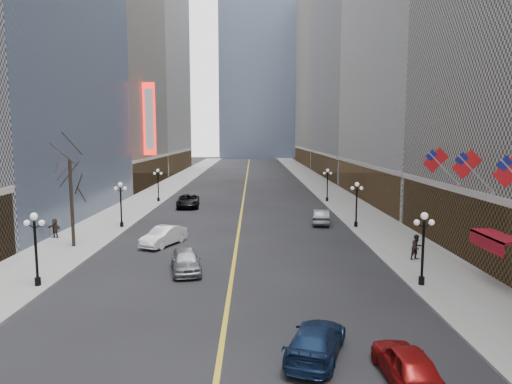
{
  "coord_description": "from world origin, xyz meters",
  "views": [
    {
      "loc": [
        1.4,
        2.87,
        9.3
      ],
      "look_at": [
        1.53,
        22.07,
        6.91
      ],
      "focal_mm": 32.0,
      "sensor_mm": 36.0,
      "label": 1
    }
  ],
  "objects_px": {
    "car_nb_near": "(186,260)",
    "car_nb_mid": "(164,236)",
    "streetlamp_east_3": "(327,182)",
    "streetlamp_west_1": "(35,242)",
    "car_sb_mid": "(407,363)",
    "car_nb_far": "(188,201)",
    "streetlamp_west_3": "(158,182)",
    "car_sb_far": "(321,217)",
    "streetlamp_east_2": "(357,200)",
    "streetlamp_west_2": "(121,200)",
    "car_sb_near": "(316,341)",
    "streetlamp_east_1": "(423,241)"
  },
  "relations": [
    {
      "from": "car_nb_near",
      "to": "streetlamp_east_1",
      "type": "bearing_deg",
      "value": -24.44
    },
    {
      "from": "car_nb_near",
      "to": "car_nb_mid",
      "type": "xyz_separation_m",
      "value": [
        -2.99,
        7.59,
        0.0
      ]
    },
    {
      "from": "streetlamp_east_2",
      "to": "streetlamp_east_3",
      "type": "height_order",
      "value": "same"
    },
    {
      "from": "car_nb_near",
      "to": "car_sb_mid",
      "type": "xyz_separation_m",
      "value": [
        10.41,
        -14.08,
        -0.08
      ]
    },
    {
      "from": "streetlamp_east_1",
      "to": "streetlamp_east_2",
      "type": "height_order",
      "value": "same"
    },
    {
      "from": "streetlamp_west_3",
      "to": "car_nb_near",
      "type": "xyz_separation_m",
      "value": [
        8.61,
        -32.79,
        -2.1
      ]
    },
    {
      "from": "streetlamp_west_3",
      "to": "car_sb_far",
      "type": "bearing_deg",
      "value": -37.98
    },
    {
      "from": "streetlamp_east_3",
      "to": "streetlamp_east_1",
      "type": "bearing_deg",
      "value": -90.0
    },
    {
      "from": "streetlamp_west_1",
      "to": "streetlamp_west_2",
      "type": "xyz_separation_m",
      "value": [
        0.0,
        18.0,
        0.0
      ]
    },
    {
      "from": "streetlamp_west_3",
      "to": "car_nb_far",
      "type": "height_order",
      "value": "streetlamp_west_3"
    },
    {
      "from": "car_sb_far",
      "to": "car_sb_mid",
      "type": "bearing_deg",
      "value": 96.38
    },
    {
      "from": "streetlamp_east_3",
      "to": "streetlamp_west_1",
      "type": "relative_size",
      "value": 1.0
    },
    {
      "from": "car_nb_mid",
      "to": "car_sb_near",
      "type": "relative_size",
      "value": 0.99
    },
    {
      "from": "streetlamp_west_2",
      "to": "car_nb_mid",
      "type": "bearing_deg",
      "value": -52.03
    },
    {
      "from": "streetlamp_east_2",
      "to": "car_sb_mid",
      "type": "relative_size",
      "value": 1.06
    },
    {
      "from": "streetlamp_west_3",
      "to": "car_sb_near",
      "type": "relative_size",
      "value": 0.92
    },
    {
      "from": "streetlamp_west_2",
      "to": "car_nb_far",
      "type": "bearing_deg",
      "value": 70.39
    },
    {
      "from": "car_nb_far",
      "to": "car_sb_far",
      "type": "bearing_deg",
      "value": -41.31
    },
    {
      "from": "streetlamp_east_2",
      "to": "streetlamp_east_3",
      "type": "xyz_separation_m",
      "value": [
        0.0,
        18.0,
        0.0
      ]
    },
    {
      "from": "car_sb_near",
      "to": "streetlamp_west_2",
      "type": "bearing_deg",
      "value": -40.34
    },
    {
      "from": "car_sb_near",
      "to": "car_sb_far",
      "type": "xyz_separation_m",
      "value": [
        4.55,
        28.95,
        0.07
      ]
    },
    {
      "from": "streetlamp_west_3",
      "to": "car_sb_far",
      "type": "distance_m",
      "value": 25.98
    },
    {
      "from": "streetlamp_west_1",
      "to": "car_sb_mid",
      "type": "relative_size",
      "value": 1.06
    },
    {
      "from": "streetlamp_east_3",
      "to": "car_nb_far",
      "type": "bearing_deg",
      "value": -166.37
    },
    {
      "from": "car_nb_mid",
      "to": "streetlamp_west_2",
      "type": "bearing_deg",
      "value": 151.93
    },
    {
      "from": "streetlamp_east_1",
      "to": "car_sb_far",
      "type": "xyz_separation_m",
      "value": [
        -3.19,
        20.06,
        -2.12
      ]
    },
    {
      "from": "streetlamp_west_1",
      "to": "car_nb_far",
      "type": "bearing_deg",
      "value": 81.34
    },
    {
      "from": "streetlamp_west_2",
      "to": "car_sb_near",
      "type": "distance_m",
      "value": 31.29
    },
    {
      "from": "streetlamp_east_2",
      "to": "car_sb_far",
      "type": "distance_m",
      "value": 4.35
    },
    {
      "from": "streetlamp_east_3",
      "to": "streetlamp_west_2",
      "type": "height_order",
      "value": "same"
    },
    {
      "from": "streetlamp_east_1",
      "to": "car_sb_far",
      "type": "bearing_deg",
      "value": 99.02
    },
    {
      "from": "car_nb_near",
      "to": "car_nb_far",
      "type": "distance_m",
      "value": 28.48
    },
    {
      "from": "car_nb_far",
      "to": "car_nb_near",
      "type": "bearing_deg",
      "value": -87.56
    },
    {
      "from": "streetlamp_east_3",
      "to": "car_nb_near",
      "type": "height_order",
      "value": "streetlamp_east_3"
    },
    {
      "from": "car_nb_near",
      "to": "car_sb_near",
      "type": "bearing_deg",
      "value": -71.39
    },
    {
      "from": "streetlamp_east_3",
      "to": "car_sb_near",
      "type": "relative_size",
      "value": 0.92
    },
    {
      "from": "streetlamp_east_2",
      "to": "car_nb_mid",
      "type": "xyz_separation_m",
      "value": [
        -17.98,
        -7.2,
        -2.1
      ]
    },
    {
      "from": "car_nb_far",
      "to": "car_sb_near",
      "type": "height_order",
      "value": "car_nb_far"
    },
    {
      "from": "streetlamp_east_3",
      "to": "streetlamp_west_2",
      "type": "relative_size",
      "value": 1.0
    },
    {
      "from": "streetlamp_west_2",
      "to": "car_nb_far",
      "type": "height_order",
      "value": "streetlamp_west_2"
    },
    {
      "from": "streetlamp_west_3",
      "to": "streetlamp_east_3",
      "type": "bearing_deg",
      "value": 0.0
    },
    {
      "from": "streetlamp_west_1",
      "to": "car_nb_far",
      "type": "height_order",
      "value": "streetlamp_west_1"
    },
    {
      "from": "streetlamp_east_1",
      "to": "streetlamp_west_2",
      "type": "height_order",
      "value": "same"
    },
    {
      "from": "streetlamp_west_1",
      "to": "car_sb_mid",
      "type": "bearing_deg",
      "value": -29.73
    },
    {
      "from": "car_nb_near",
      "to": "car_nb_mid",
      "type": "distance_m",
      "value": 8.16
    },
    {
      "from": "car_sb_near",
      "to": "car_sb_far",
      "type": "height_order",
      "value": "car_sb_far"
    },
    {
      "from": "streetlamp_west_2",
      "to": "streetlamp_west_3",
      "type": "xyz_separation_m",
      "value": [
        0.0,
        18.0,
        0.0
      ]
    },
    {
      "from": "streetlamp_west_2",
      "to": "car_sb_far",
      "type": "bearing_deg",
      "value": 5.78
    },
    {
      "from": "streetlamp_west_1",
      "to": "car_sb_far",
      "type": "distance_m",
      "value": 28.7
    },
    {
      "from": "streetlamp_east_3",
      "to": "streetlamp_west_3",
      "type": "relative_size",
      "value": 1.0
    }
  ]
}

